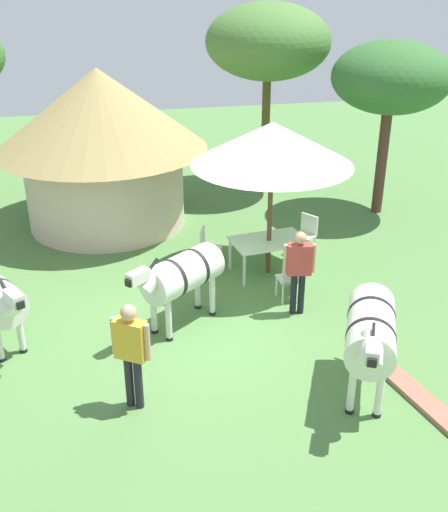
# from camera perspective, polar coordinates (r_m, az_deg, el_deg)

# --- Properties ---
(ground_plane) EXTENTS (36.00, 36.00, 0.00)m
(ground_plane) POSITION_cam_1_polar(r_m,az_deg,el_deg) (11.35, -2.56, -6.10)
(ground_plane) COLOR #517D41
(thatched_hut) EXTENTS (5.07, 5.07, 3.80)m
(thatched_hut) POSITION_cam_1_polar(r_m,az_deg,el_deg) (15.20, -11.30, 10.68)
(thatched_hut) COLOR beige
(thatched_hut) RESTS_ON ground_plane
(shade_umbrella) EXTENTS (3.22, 3.22, 3.21)m
(shade_umbrella) POSITION_cam_1_polar(r_m,az_deg,el_deg) (12.11, 4.51, 10.36)
(shade_umbrella) COLOR brown
(shade_umbrella) RESTS_ON ground_plane
(patio_dining_table) EXTENTS (1.64, 1.14, 0.74)m
(patio_dining_table) POSITION_cam_1_polar(r_m,az_deg,el_deg) (12.83, 4.18, 1.18)
(patio_dining_table) COLOR silver
(patio_dining_table) RESTS_ON ground_plane
(patio_chair_west_end) EXTENTS (0.46, 0.44, 0.90)m
(patio_chair_west_end) POSITION_cam_1_polar(r_m,az_deg,el_deg) (11.80, 6.25, -1.98)
(patio_chair_west_end) COLOR silver
(patio_chair_west_end) RESTS_ON ground_plane
(patio_chair_east_end) EXTENTS (0.59, 0.60, 0.90)m
(patio_chair_east_end) POSITION_cam_1_polar(r_m,az_deg,el_deg) (13.84, 7.63, 2.24)
(patio_chair_east_end) COLOR silver
(patio_chair_east_end) RESTS_ON ground_plane
(patio_chair_near_lawn) EXTENTS (0.55, 0.56, 0.90)m
(patio_chair_near_lawn) POSITION_cam_1_polar(r_m,az_deg,el_deg) (13.02, -1.56, 0.93)
(patio_chair_near_lawn) COLOR silver
(patio_chair_near_lawn) RESTS_ON ground_plane
(guest_beside_umbrella) EXTENTS (0.58, 0.29, 1.65)m
(guest_beside_umbrella) POSITION_cam_1_polar(r_m,az_deg,el_deg) (11.22, 6.98, -0.87)
(guest_beside_umbrella) COLOR black
(guest_beside_umbrella) RESTS_ON ground_plane
(standing_watcher) EXTENTS (0.53, 0.43, 1.72)m
(standing_watcher) POSITION_cam_1_polar(r_m,az_deg,el_deg) (8.89, -8.62, -8.37)
(standing_watcher) COLOR #23202B
(standing_watcher) RESTS_ON ground_plane
(zebra_nearest_camera) EXTENTS (1.34, 2.12, 1.60)m
(zebra_nearest_camera) POSITION_cam_1_polar(r_m,az_deg,el_deg) (9.33, 13.48, -6.89)
(zebra_nearest_camera) COLOR silver
(zebra_nearest_camera) RESTS_ON ground_plane
(zebra_toward_hut) EXTENTS (1.85, 1.54, 1.55)m
(zebra_toward_hut) POSITION_cam_1_polar(r_m,az_deg,el_deg) (10.79, -4.05, -1.78)
(zebra_toward_hut) COLOR silver
(zebra_toward_hut) RESTS_ON ground_plane
(acacia_tree_behind_hut) EXTENTS (3.33, 3.33, 5.07)m
(acacia_tree_behind_hut) POSITION_cam_1_polar(r_m,az_deg,el_deg) (17.19, 4.11, 19.20)
(acacia_tree_behind_hut) COLOR brown
(acacia_tree_behind_hut) RESTS_ON ground_plane
(acacia_tree_right_background) EXTENTS (2.89, 2.89, 4.33)m
(acacia_tree_right_background) POSITION_cam_1_polar(r_m,az_deg,el_deg) (15.90, 15.26, 15.63)
(acacia_tree_right_background) COLOR brown
(acacia_tree_right_background) RESTS_ON ground_plane
(brick_patio_kerb) EXTENTS (0.90, 2.82, 0.08)m
(brick_patio_kerb) POSITION_cam_1_polar(r_m,az_deg,el_deg) (9.78, 18.91, -13.32)
(brick_patio_kerb) COLOR #96614F
(brick_patio_kerb) RESTS_ON ground_plane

